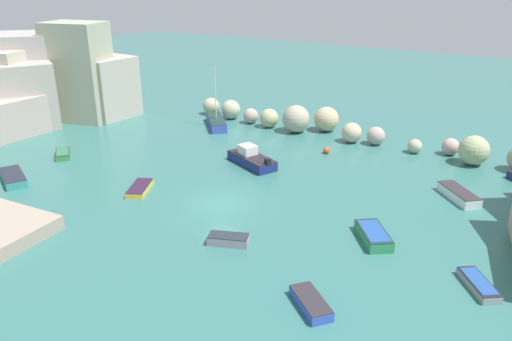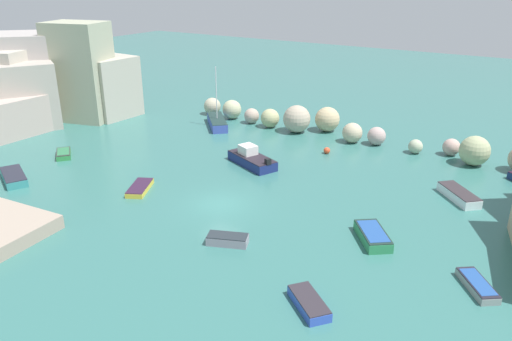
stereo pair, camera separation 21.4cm
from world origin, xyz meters
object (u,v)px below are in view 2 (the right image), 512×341
object	(u,v)px
moored_boat_7	(477,285)
moored_boat_9	(373,235)
moored_boat_0	(217,122)
moored_boat_6	(459,195)
moored_boat_1	(228,239)
moored_boat_3	(252,159)
channel_buoy	(327,150)
moored_boat_10	(14,177)
moored_boat_5	(64,154)
moored_boat_8	(140,188)
moored_boat_2	(309,303)

from	to	relation	value
moored_boat_7	moored_boat_9	bearing A→B (deg)	-144.03
moored_boat_0	moored_boat_9	distance (m)	26.60
moored_boat_6	moored_boat_9	size ratio (longest dim) A/B	1.03
moored_boat_1	moored_boat_3	world-z (taller)	moored_boat_3
channel_buoy	moored_boat_10	bearing A→B (deg)	-133.69
moored_boat_6	moored_boat_7	distance (m)	11.38
moored_boat_5	moored_boat_1	bearing A→B (deg)	26.03
moored_boat_9	moored_boat_1	bearing A→B (deg)	87.08
moored_boat_9	channel_buoy	bearing A→B (deg)	-2.77
channel_buoy	moored_boat_8	bearing A→B (deg)	-119.20
moored_boat_8	moored_boat_10	world-z (taller)	moored_boat_10
moored_boat_1	moored_boat_2	distance (m)	7.50
moored_boat_2	moored_boat_5	world-z (taller)	moored_boat_2
moored_boat_0	moored_boat_9	xyz separation A→B (m)	(22.41, -14.32, -0.12)
moored_boat_9	moored_boat_10	xyz separation A→B (m)	(-27.05, -6.10, -0.03)
channel_buoy	moored_boat_7	bearing A→B (deg)	-43.74
moored_boat_6	moored_boat_0	bearing A→B (deg)	-145.58
moored_boat_5	moored_boat_9	size ratio (longest dim) A/B	0.77
moored_boat_6	moored_boat_10	world-z (taller)	moored_boat_6
moored_boat_0	moored_boat_5	size ratio (longest dim) A/B	2.34
moored_boat_0	moored_boat_3	size ratio (longest dim) A/B	1.22
moored_boat_5	moored_boat_3	bearing A→B (deg)	63.91
channel_buoy	moored_boat_0	xyz separation A→B (m)	(-13.40, 1.54, 0.18)
channel_buoy	moored_boat_0	bearing A→B (deg)	173.46
moored_boat_5	moored_boat_9	world-z (taller)	moored_boat_9
moored_boat_7	moored_boat_10	world-z (taller)	moored_boat_10
moored_boat_0	moored_boat_3	world-z (taller)	moored_boat_0
channel_buoy	moored_boat_0	size ratio (longest dim) A/B	0.09
moored_boat_1	moored_boat_2	world-z (taller)	moored_boat_1
moored_boat_2	moored_boat_5	size ratio (longest dim) A/B	1.07
channel_buoy	moored_boat_5	bearing A→B (deg)	-145.74
moored_boat_5	moored_boat_9	xyz separation A→B (m)	(28.39, 0.42, 0.09)
moored_boat_3	moored_boat_5	xyz separation A→B (m)	(-15.18, -7.23, -0.28)
moored_boat_1	moored_boat_10	bearing A→B (deg)	160.75
channel_buoy	moored_boat_7	xyz separation A→B (m)	(15.34, -14.68, -0.05)
moored_boat_2	moored_boat_10	xyz separation A→B (m)	(-26.74, 1.84, 0.05)
channel_buoy	moored_boat_10	size ratio (longest dim) A/B	0.14
moored_boat_2	moored_boat_7	size ratio (longest dim) A/B	1.00
moored_boat_6	moored_boat_8	size ratio (longest dim) A/B	1.08
channel_buoy	moored_boat_3	size ratio (longest dim) A/B	0.11
moored_boat_3	moored_boat_10	xyz separation A→B (m)	(-13.84, -12.92, -0.22)
moored_boat_2	moored_boat_9	xyz separation A→B (m)	(0.31, 7.95, 0.08)
moored_boat_7	moored_boat_8	world-z (taller)	moored_boat_7
channel_buoy	moored_boat_7	size ratio (longest dim) A/B	0.20
moored_boat_0	moored_boat_1	xyz separation A→B (m)	(15.18, -19.39, -0.18)
channel_buoy	moored_boat_1	xyz separation A→B (m)	(1.78, -17.85, -0.00)
moored_boat_7	moored_boat_10	xyz separation A→B (m)	(-33.38, -4.21, 0.08)
moored_boat_10	moored_boat_9	bearing A→B (deg)	-142.20
moored_boat_6	moored_boat_9	xyz separation A→B (m)	(-3.11, -9.02, 0.01)
moored_boat_6	moored_boat_7	bearing A→B (deg)	-27.44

